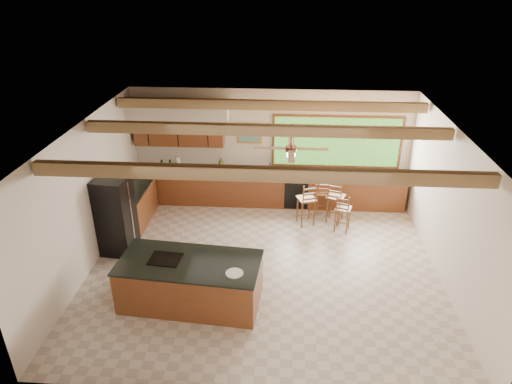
{
  "coord_description": "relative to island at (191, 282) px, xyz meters",
  "views": [
    {
      "loc": [
        0.37,
        -7.96,
        5.69
      ],
      "look_at": [
        -0.22,
        0.8,
        1.36
      ],
      "focal_mm": 32.0,
      "sensor_mm": 36.0,
      "label": 1
    }
  ],
  "objects": [
    {
      "name": "counter_run",
      "position": [
        0.48,
        3.72,
        0.01
      ],
      "size": [
        7.12,
        3.1,
        1.27
      ],
      "color": "brown",
      "rests_on": "ground"
    },
    {
      "name": "refrigerator",
      "position": [
        -1.92,
        1.6,
        0.43
      ],
      "size": [
        0.75,
        0.74,
        1.77
      ],
      "rotation": [
        0.0,
        0.0,
        -0.1
      ],
      "color": "black",
      "rests_on": "ground"
    },
    {
      "name": "bar_stool_a",
      "position": [
        2.96,
        3.2,
        0.21
      ],
      "size": [
        0.51,
        0.51,
        1.12
      ],
      "rotation": [
        0.0,
        0.0,
        -0.35
      ],
      "color": "brown",
      "rests_on": "ground"
    },
    {
      "name": "bar_stool_d",
      "position": [
        3.09,
        2.75,
        0.14
      ],
      "size": [
        0.45,
        0.45,
        1.0
      ],
      "rotation": [
        0.0,
        0.0,
        -0.31
      ],
      "color": "brown",
      "rests_on": "ground"
    },
    {
      "name": "bar_stool_b",
      "position": [
        2.23,
        3.03,
        0.21
      ],
      "size": [
        0.52,
        0.52,
        1.13
      ],
      "rotation": [
        0.0,
        0.0,
        0.35
      ],
      "color": "brown",
      "rests_on": "ground"
    },
    {
      "name": "island",
      "position": [
        0.0,
        0.0,
        0.0
      ],
      "size": [
        2.68,
        1.43,
        0.92
      ],
      "rotation": [
        0.0,
        0.0,
        -0.09
      ],
      "color": "brown",
      "rests_on": "ground"
    },
    {
      "name": "ground",
      "position": [
        1.3,
        1.2,
        -0.45
      ],
      "size": [
        7.2,
        7.2,
        0.0
      ],
      "primitive_type": "plane",
      "color": "beige",
      "rests_on": "ground"
    },
    {
      "name": "bar_stool_c",
      "position": [
        2.68,
        3.6,
        0.11
      ],
      "size": [
        0.35,
        0.35,
        0.95
      ],
      "rotation": [
        0.0,
        0.0,
        -0.01
      ],
      "color": "brown",
      "rests_on": "ground"
    },
    {
      "name": "room_shell",
      "position": [
        1.13,
        1.85,
        1.76
      ],
      "size": [
        7.27,
        6.54,
        3.02
      ],
      "color": "silver",
      "rests_on": "ground"
    }
  ]
}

